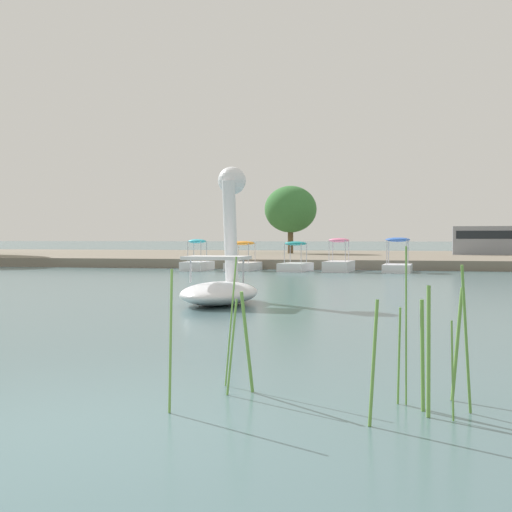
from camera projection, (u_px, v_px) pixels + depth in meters
The scene contains 11 objects.
ground_plane at pixel (67, 429), 5.33m from camera, with size 562.19×562.19×0.00m, color slate.
shore_bank_far at pixel (349, 258), 43.56m from camera, with size 159.70×23.90×0.48m, color slate.
swan_boat at pixel (222, 273), 15.55m from camera, with size 1.82×3.03×3.36m.
pedal_boat_blue at pixel (398, 262), 29.70m from camera, with size 1.41×2.21×1.59m.
pedal_boat_pink at pixel (339, 263), 30.29m from camera, with size 1.40×2.34×1.56m.
pedal_boat_teal at pixel (296, 262), 30.70m from camera, with size 1.53×2.19×1.41m.
pedal_boat_orange at pixel (243, 261), 31.51m from camera, with size 1.49×2.34×1.42m.
pedal_boat_cyan at pixel (197, 262), 31.45m from camera, with size 1.20×2.14×1.51m.
tree_broadleaf_right at pixel (291, 209), 45.26m from camera, with size 5.01×5.06×4.71m.
parked_van at pixel (492, 239), 41.99m from camera, with size 5.07×2.27×1.83m.
reed_clump_foreground at pixel (364, 346), 6.01m from camera, with size 2.69×1.25×1.50m.
Camera 1 is at (2.58, -4.88, 1.57)m, focal length 45.66 mm.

